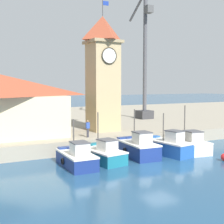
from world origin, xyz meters
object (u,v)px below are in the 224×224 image
object	(u,v)px
fishing_boat_far_left	(77,158)
port_crane_far	(144,70)
fishing_boat_mid_left	(168,146)
clock_tower	(103,70)
fishing_boat_center	(188,144)
fishing_boat_left_inner	(138,148)
dock_worker_near_tower	(88,128)
fishing_boat_left_outer	(102,154)

from	to	relation	value
fishing_boat_far_left	port_crane_far	bearing A→B (deg)	44.42
fishing_boat_mid_left	fishing_boat_far_left	bearing A→B (deg)	-179.16
port_crane_far	clock_tower	bearing A→B (deg)	-142.84
fishing_boat_center	port_crane_far	bearing A→B (deg)	70.69
fishing_boat_mid_left	port_crane_far	distance (m)	19.84
fishing_boat_far_left	fishing_boat_left_inner	world-z (taller)	fishing_boat_left_inner
dock_worker_near_tower	fishing_boat_mid_left	bearing A→B (deg)	-41.49
fishing_boat_center	fishing_boat_mid_left	bearing A→B (deg)	-174.14
port_crane_far	dock_worker_near_tower	world-z (taller)	port_crane_far
fishing_boat_far_left	clock_tower	size ratio (longest dim) A/B	0.32
fishing_boat_far_left	fishing_boat_mid_left	size ratio (longest dim) A/B	0.94
fishing_boat_mid_left	port_crane_far	size ratio (longest dim) A/B	0.26
fishing_boat_left_outer	port_crane_far	xyz separation A→B (m)	(14.50, 16.06, 7.70)
fishing_boat_mid_left	clock_tower	bearing A→B (deg)	105.81
fishing_boat_left_outer	dock_worker_near_tower	distance (m)	4.89
fishing_boat_mid_left	clock_tower	xyz separation A→B (m)	(-2.38, 8.41, 6.96)
fishing_boat_left_outer	dock_worker_near_tower	bearing A→B (deg)	81.35
clock_tower	dock_worker_near_tower	size ratio (longest dim) A/B	8.52
dock_worker_near_tower	fishing_boat_center	bearing A→B (deg)	-30.12
fishing_boat_center	port_crane_far	world-z (taller)	port_crane_far
fishing_boat_left_inner	fishing_boat_mid_left	bearing A→B (deg)	-10.74
clock_tower	dock_worker_near_tower	world-z (taller)	clock_tower
fishing_boat_center	clock_tower	distance (m)	11.83
fishing_boat_left_outer	fishing_boat_center	bearing A→B (deg)	-0.63
fishing_boat_left_outer	port_crane_far	world-z (taller)	port_crane_far
fishing_boat_far_left	port_crane_far	distance (m)	24.85
clock_tower	port_crane_far	xyz separation A→B (m)	(10.55, 8.00, 0.62)
fishing_boat_left_inner	fishing_boat_mid_left	distance (m)	2.90
fishing_boat_left_inner	fishing_boat_left_outer	bearing A→B (deg)	-176.94
clock_tower	fishing_boat_left_inner	bearing A→B (deg)	-93.40
fishing_boat_left_outer	clock_tower	bearing A→B (deg)	63.89
fishing_boat_far_left	clock_tower	bearing A→B (deg)	53.46
fishing_boat_mid_left	port_crane_far	bearing A→B (deg)	63.54
fishing_boat_mid_left	fishing_boat_center	distance (m)	2.52
fishing_boat_left_outer	fishing_boat_center	xyz separation A→B (m)	(8.84, -0.10, 0.05)
fishing_boat_left_outer	dock_worker_near_tower	size ratio (longest dim) A/B	2.89
port_crane_far	fishing_boat_mid_left	bearing A→B (deg)	-116.46
fishing_boat_left_outer	fishing_boat_mid_left	size ratio (longest dim) A/B	0.99
port_crane_far	fishing_boat_center	bearing A→B (deg)	-109.31
clock_tower	port_crane_far	distance (m)	13.25
fishing_boat_left_inner	dock_worker_near_tower	xyz separation A→B (m)	(-2.78, 4.44, 1.30)
fishing_boat_far_left	fishing_boat_left_inner	xyz separation A→B (m)	(5.86, 0.67, 0.11)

